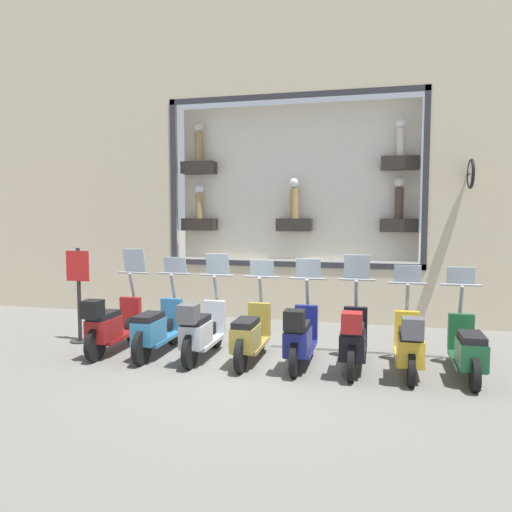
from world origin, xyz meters
The scene contains 11 objects.
ground_plane centered at (0.00, 0.00, 0.00)m, with size 120.00×120.00×0.00m, color #66635E.
building_facade centered at (3.60, 0.00, 5.07)m, with size 1.21×36.00×9.94m.
scooter_green_0 centered at (0.16, -3.10, 0.41)m, with size 1.79×0.61×1.52m.
scooter_yellow_1 centered at (0.09, -2.30, 0.46)m, with size 1.79×0.61×1.53m.
scooter_black_2 centered at (0.11, -1.50, 0.48)m, with size 1.80×0.60×1.68m.
scooter_navy_3 centered at (0.10, -0.70, 0.47)m, with size 1.80×0.60×1.60m.
scooter_olive_4 centered at (0.17, 0.10, 0.44)m, with size 1.80×0.61×1.56m.
scooter_silver_5 centered at (0.11, 0.91, 0.48)m, with size 1.81×0.60×1.65m.
scooter_teal_6 centered at (0.17, 1.71, 0.44)m, with size 1.81×0.61×1.57m.
scooter_red_7 centered at (0.11, 2.51, 0.48)m, with size 1.81×0.61×1.71m.
shop_sign_post centered at (0.64, 3.45, 0.94)m, with size 0.36×0.45×1.73m.
Camera 1 is at (-7.32, -1.82, 2.33)m, focal length 35.00 mm.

